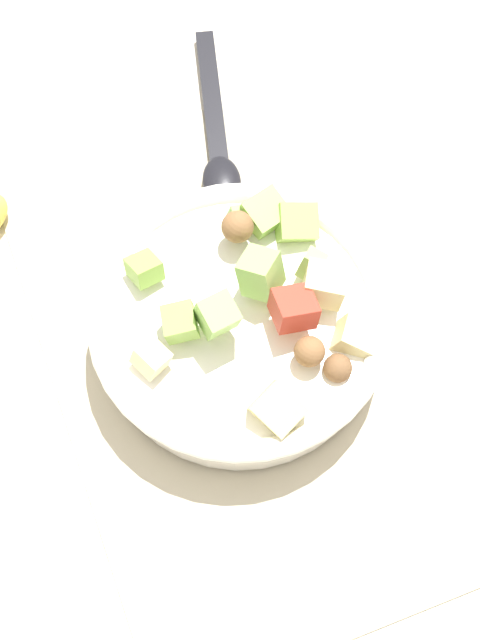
% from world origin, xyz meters
% --- Properties ---
extents(ground_plane, '(2.40, 2.40, 0.00)m').
position_xyz_m(ground_plane, '(0.00, 0.00, 0.00)').
color(ground_plane, silver).
extents(placemat, '(0.51, 0.31, 0.01)m').
position_xyz_m(placemat, '(0.00, 0.00, 0.00)').
color(placemat, '#BCB299').
rests_on(placemat, ground_plane).
extents(salad_bowl, '(0.25, 0.25, 0.11)m').
position_xyz_m(salad_bowl, '(-0.01, 0.01, 0.04)').
color(salad_bowl, white).
rests_on(salad_bowl, placemat).
extents(serving_spoon, '(0.21, 0.08, 0.01)m').
position_xyz_m(serving_spoon, '(-0.20, 0.06, 0.01)').
color(serving_spoon, black).
rests_on(serving_spoon, placemat).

